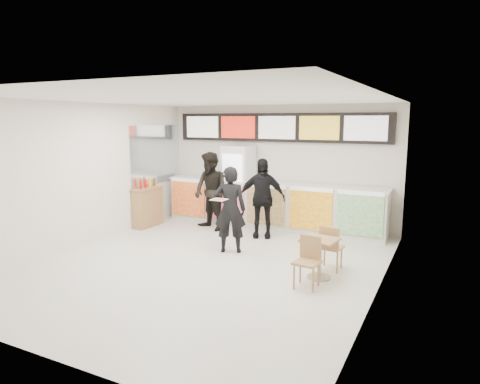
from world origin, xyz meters
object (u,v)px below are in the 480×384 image
Objects in this scene: customer_left at (211,191)px; cafe_table at (320,251)px; customer_main at (230,210)px; service_counter at (272,205)px; customer_mid at (262,198)px; drinks_fridge at (238,185)px; condiment_ledge at (148,207)px.

customer_left reaches higher than cafe_table.
customer_left reaches higher than customer_main.
customer_mid is at bearing -82.29° from service_counter.
cafe_table is (2.02, -0.61, -0.40)m from customer_main.
customer_left is at bearing 156.16° from cafe_table.
customer_main is 0.97× the size of customer_mid.
service_counter is 3.19× the size of customer_main.
customer_mid is at bearing -117.87° from customer_main.
drinks_fridge is at bearing 179.01° from service_counter.
customer_left is (-1.23, -0.85, 0.37)m from service_counter.
service_counter is 3.09× the size of customer_mid.
customer_main is 1.22× the size of cafe_table.
customer_left is 1.70m from condiment_ledge.
customer_main reaches higher than cafe_table.
customer_mid is at bearing -41.01° from drinks_fridge.
customer_mid reaches higher than cafe_table.
customer_left is at bearing -108.90° from drinks_fridge.
cafe_table is at bearing -43.82° from drinks_fridge.
customer_left reaches higher than condiment_ledge.
customer_mid is 1.54× the size of condiment_ledge.
customer_left is at bearing -145.41° from service_counter.
customer_left is 1.33× the size of cafe_table.
condiment_ledge is (-2.94, -0.36, -0.40)m from customer_mid.
customer_left is at bearing -70.61° from customer_main.
customer_mid is (0.12, -0.90, 0.33)m from service_counter.
customer_main is 2.15m from cafe_table.
customer_main is (0.01, -2.21, 0.30)m from service_counter.
condiment_ledge is at bearing 169.51° from cafe_table.
customer_left is 3.84m from cafe_table.
condiment_ledge is (-1.59, -0.41, -0.44)m from customer_left.
customer_main is at bearing -26.37° from customer_left.
drinks_fridge is at bearing 92.43° from customer_left.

